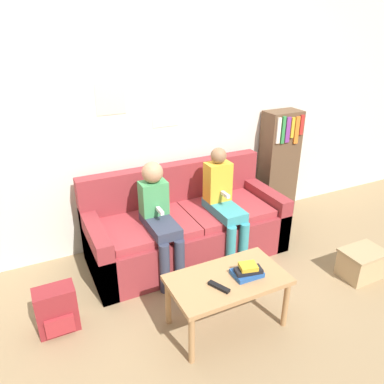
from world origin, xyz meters
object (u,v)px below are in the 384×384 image
object	(u,v)px
bookshelf	(278,164)
backpack	(57,310)
tv_remote	(219,287)
storage_box	(362,263)
person_right	(224,201)
person_left	(159,215)
coffee_table	(228,284)
couch	(186,228)

from	to	relation	value
bookshelf	backpack	size ratio (longest dim) A/B	3.38
backpack	tv_remote	bearing A→B (deg)	-28.87
storage_box	person_right	bearing A→B (deg)	138.57
tv_remote	backpack	distance (m)	1.24
person_left	tv_remote	distance (m)	0.93
coffee_table	person_right	world-z (taller)	person_right
bookshelf	storage_box	world-z (taller)	bookshelf
couch	person_right	xyz separation A→B (m)	(0.31, -0.20, 0.32)
couch	person_left	bearing A→B (deg)	-150.91
couch	coffee_table	world-z (taller)	couch
coffee_table	person_right	xyz separation A→B (m)	(0.45, 0.84, 0.22)
person_left	person_right	bearing A→B (deg)	-0.13
coffee_table	backpack	size ratio (longest dim) A/B	2.35
couch	tv_remote	xyz separation A→B (m)	(-0.26, -1.11, 0.16)
person_left	coffee_table	bearing A→B (deg)	-76.27
coffee_table	bookshelf	size ratio (longest dim) A/B	0.69
coffee_table	tv_remote	world-z (taller)	tv_remote
bookshelf	backpack	bearing A→B (deg)	-162.53
coffee_table	backpack	distance (m)	1.30
couch	person_left	xyz separation A→B (m)	(-0.35, -0.19, 0.32)
person_left	person_right	distance (m)	0.66
tv_remote	bookshelf	xyz separation A→B (m)	(1.61, 1.42, 0.18)
backpack	bookshelf	bearing A→B (deg)	17.47
person_left	backpack	world-z (taller)	person_left
tv_remote	person_left	bearing A→B (deg)	70.32
person_left	backpack	xyz separation A→B (m)	(-0.97, -0.33, -0.42)
person_right	tv_remote	world-z (taller)	person_right
couch	tv_remote	world-z (taller)	couch
couch	bookshelf	bearing A→B (deg)	13.09
couch	bookshelf	xyz separation A→B (m)	(1.34, 0.31, 0.35)
person_right	tv_remote	xyz separation A→B (m)	(-0.57, -0.91, -0.15)
coffee_table	person_right	distance (m)	0.98
storage_box	backpack	size ratio (longest dim) A/B	1.04
bookshelf	couch	bearing A→B (deg)	-166.91
coffee_table	storage_box	world-z (taller)	coffee_table
couch	storage_box	world-z (taller)	couch
coffee_table	bookshelf	bearing A→B (deg)	42.22
couch	backpack	xyz separation A→B (m)	(-1.32, -0.53, -0.11)
coffee_table	backpack	xyz separation A→B (m)	(-1.18, 0.51, -0.20)
backpack	person_left	bearing A→B (deg)	18.87
person_right	backpack	xyz separation A→B (m)	(-1.63, -0.33, -0.42)
person_right	backpack	bearing A→B (deg)	-168.54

